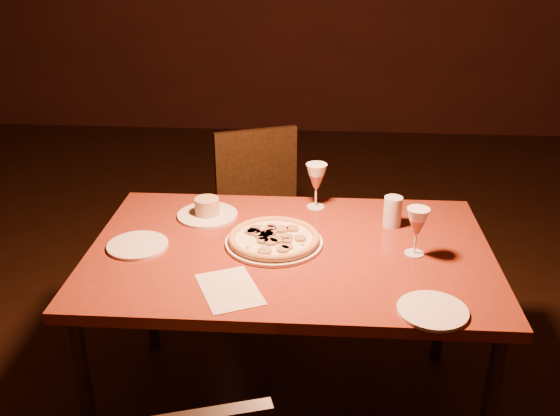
{
  "coord_description": "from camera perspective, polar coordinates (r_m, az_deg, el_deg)",
  "views": [
    {
      "loc": [
        0.11,
        -2.14,
        1.78
      ],
      "look_at": [
        -0.03,
        -0.17,
        0.88
      ],
      "focal_mm": 40.0,
      "sensor_mm": 36.0,
      "label": 1
    }
  ],
  "objects": [
    {
      "name": "floor",
      "position": [
        2.78,
        0.92,
        -15.11
      ],
      "size": [
        7.0,
        7.0,
        0.0
      ],
      "primitive_type": "plane",
      "color": "black",
      "rests_on": "ground"
    },
    {
      "name": "pizza_plate",
      "position": [
        2.19,
        -0.56,
        -2.85
      ],
      "size": [
        0.34,
        0.34,
        0.04
      ],
      "color": "white",
      "rests_on": "dining_table"
    },
    {
      "name": "wine_glass_right",
      "position": [
        2.15,
        12.36,
        -2.12
      ],
      "size": [
        0.08,
        0.08,
        0.17
      ],
      "primitive_type": null,
      "color": "#AA6347",
      "rests_on": "dining_table"
    },
    {
      "name": "menu_card",
      "position": [
        1.95,
        -4.63,
        -7.41
      ],
      "size": [
        0.25,
        0.29,
        0.0
      ],
      "primitive_type": "cube",
      "rotation": [
        0.0,
        0.0,
        0.43
      ],
      "color": "beige",
      "rests_on": "dining_table"
    },
    {
      "name": "dining_table",
      "position": [
        2.21,
        0.92,
        -5.2
      ],
      "size": [
        1.4,
        0.91,
        0.75
      ],
      "rotation": [
        0.0,
        0.0,
        0.01
      ],
      "color": "maroon",
      "rests_on": "floor"
    },
    {
      "name": "ramekin_saucer",
      "position": [
        2.41,
        -6.67,
        -0.24
      ],
      "size": [
        0.23,
        0.23,
        0.07
      ],
      "color": "white",
      "rests_on": "dining_table"
    },
    {
      "name": "wine_glass_far",
      "position": [
        2.45,
        3.32,
        2.02
      ],
      "size": [
        0.08,
        0.08,
        0.18
      ],
      "primitive_type": null,
      "color": "#AA6347",
      "rests_on": "dining_table"
    },
    {
      "name": "side_plate_near",
      "position": [
        1.89,
        13.78,
        -9.1
      ],
      "size": [
        0.21,
        0.21,
        0.01
      ],
      "primitive_type": "cylinder",
      "color": "white",
      "rests_on": "dining_table"
    },
    {
      "name": "side_plate_left",
      "position": [
        2.24,
        -12.88,
        -3.35
      ],
      "size": [
        0.21,
        0.21,
        0.01
      ],
      "primitive_type": "cylinder",
      "color": "white",
      "rests_on": "dining_table"
    },
    {
      "name": "chair_far",
      "position": [
        3.08,
        -1.49,
        -0.18
      ],
      "size": [
        0.54,
        0.54,
        0.86
      ],
      "rotation": [
        0.0,
        0.0,
        0.38
      ],
      "color": "black",
      "rests_on": "floor"
    },
    {
      "name": "water_tumbler",
      "position": [
        2.35,
        10.26,
        -0.32
      ],
      "size": [
        0.07,
        0.07,
        0.11
      ],
      "primitive_type": "cylinder",
      "color": "silver",
      "rests_on": "dining_table"
    }
  ]
}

